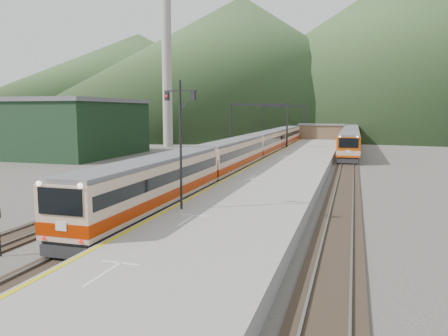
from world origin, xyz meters
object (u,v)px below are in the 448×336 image
(main_train, at_px, (252,150))
(signal_mast, at_px, (181,132))
(worker, at_px, (60,211))
(second_train, at_px, (351,136))

(main_train, relative_size, signal_mast, 9.98)
(main_train, relative_size, worker, 46.54)
(main_train, relative_size, second_train, 1.26)
(main_train, xyz_separation_m, worker, (-4.63, -31.42, -1.09))
(main_train, bearing_deg, worker, -98.39)
(signal_mast, distance_m, worker, 8.75)
(signal_mast, bearing_deg, second_train, 81.80)
(second_train, distance_m, worker, 66.17)
(second_train, distance_m, signal_mast, 63.15)
(second_train, bearing_deg, signal_mast, -98.20)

